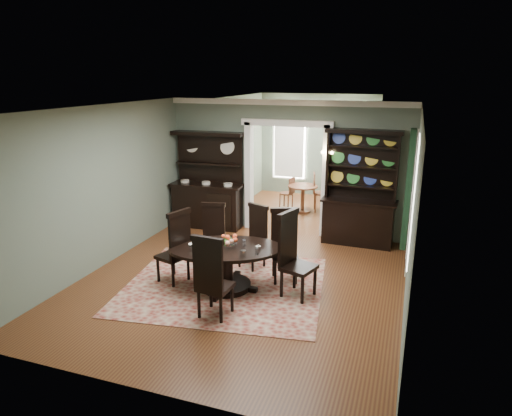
{
  "coord_description": "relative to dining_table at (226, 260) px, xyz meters",
  "views": [
    {
      "loc": [
        2.66,
        -6.81,
        3.51
      ],
      "look_at": [
        0.1,
        0.6,
        1.22
      ],
      "focal_mm": 32.0,
      "sensor_mm": 36.0,
      "label": 1
    }
  ],
  "objects": [
    {
      "name": "room",
      "position": [
        0.15,
        0.29,
        1.05
      ],
      "size": [
        5.51,
        6.01,
        3.01
      ],
      "color": "brown",
      "rests_on": "ground"
    },
    {
      "name": "parlor",
      "position": [
        0.15,
        5.78,
        0.99
      ],
      "size": [
        3.51,
        3.5,
        3.01
      ],
      "color": "brown",
      "rests_on": "ground"
    },
    {
      "name": "doorway_trim",
      "position": [
        0.15,
        3.25,
        1.1
      ],
      "size": [
        2.08,
        0.25,
        2.57
      ],
      "color": "white",
      "rests_on": "floor"
    },
    {
      "name": "right_window",
      "position": [
        2.84,
        1.18,
        1.08
      ],
      "size": [
        0.15,
        1.47,
        2.12
      ],
      "color": "white",
      "rests_on": "wall_right"
    },
    {
      "name": "wall_sconce",
      "position": [
        1.1,
        3.09,
        1.37
      ],
      "size": [
        0.27,
        0.21,
        0.21
      ],
      "color": "gold",
      "rests_on": "back_wall_right"
    },
    {
      "name": "rug",
      "position": [
        -0.07,
        0.1,
        -0.52
      ],
      "size": [
        3.71,
        3.39,
        0.01
      ],
      "primitive_type": "cube",
      "rotation": [
        0.0,
        0.0,
        0.14
      ],
      "color": "maroon",
      "rests_on": "floor"
    },
    {
      "name": "dining_table",
      "position": [
        0.0,
        0.0,
        0.0
      ],
      "size": [
        2.25,
        2.25,
        0.75
      ],
      "rotation": [
        0.0,
        0.0,
        0.35
      ],
      "color": "black",
      "rests_on": "rug"
    },
    {
      "name": "centerpiece",
      "position": [
        0.04,
        0.07,
        0.29
      ],
      "size": [
        1.29,
        0.83,
        0.21
      ],
      "color": "white",
      "rests_on": "dining_table"
    },
    {
      "name": "chair_far_left",
      "position": [
        -0.63,
        0.89,
        0.11
      ],
      "size": [
        0.53,
        0.51,
        1.21
      ],
      "rotation": [
        0.0,
        0.0,
        3.36
      ],
      "color": "black",
      "rests_on": "rug"
    },
    {
      "name": "chair_far_mid",
      "position": [
        0.15,
        1.08,
        0.11
      ],
      "size": [
        0.57,
        0.56,
        1.2
      ],
      "rotation": [
        0.0,
        0.0,
        2.76
      ],
      "color": "black",
      "rests_on": "rug"
    },
    {
      "name": "chair_far_right",
      "position": [
        0.81,
        0.73,
        0.15
      ],
      "size": [
        0.61,
        0.6,
        1.29
      ],
      "rotation": [
        0.0,
        0.0,
        3.52
      ],
      "color": "black",
      "rests_on": "rug"
    },
    {
      "name": "chair_end_left",
      "position": [
        -0.88,
        -0.07,
        0.18
      ],
      "size": [
        0.59,
        0.61,
        1.34
      ],
      "rotation": [
        0.0,
        0.0,
        1.27
      ],
      "color": "black",
      "rests_on": "rug"
    },
    {
      "name": "chair_end_right",
      "position": [
        1.11,
        0.16,
        0.23
      ],
      "size": [
        0.64,
        0.65,
        1.43
      ],
      "rotation": [
        0.0,
        0.0,
        -1.88
      ],
      "color": "black",
      "rests_on": "rug"
    },
    {
      "name": "chair_near",
      "position": [
        0.19,
        -1.01,
        0.18
      ],
      "size": [
        0.52,
        0.5,
        1.33
      ],
      "rotation": [
        0.0,
        0.0,
        -0.07
      ],
      "color": "black",
      "rests_on": "rug"
    },
    {
      "name": "sideboard",
      "position": [
        -1.7,
        2.98,
        0.27
      ],
      "size": [
        1.74,
        0.69,
        2.26
      ],
      "rotation": [
        0.0,
        0.0,
        0.05
      ],
      "color": "black",
      "rests_on": "floor"
    },
    {
      "name": "welsh_dresser",
      "position": [
        1.84,
        2.98,
        0.36
      ],
      "size": [
        1.58,
        0.62,
        2.44
      ],
      "rotation": [
        0.0,
        0.0,
        -0.03
      ],
      "color": "black",
      "rests_on": "floor"
    },
    {
      "name": "parlor_table",
      "position": [
        0.17,
        4.84,
        -0.05
      ],
      "size": [
        0.78,
        0.78,
        0.72
      ],
      "color": "brown",
      "rests_on": "parlor_floor"
    },
    {
      "name": "parlor_chair_left",
      "position": [
        -0.28,
        5.08,
        -0.06
      ],
      "size": [
        0.39,
        0.38,
        0.86
      ],
      "rotation": [
        0.0,
        0.0,
        1.36
      ],
      "color": "brown",
      "rests_on": "parlor_floor"
    },
    {
      "name": "parlor_chair_right",
      "position": [
        0.53,
        5.1,
        0.03
      ],
      "size": [
        0.47,
        0.46,
        1.03
      ],
      "rotation": [
        0.0,
        0.0,
        -1.3
      ],
      "color": "brown",
      "rests_on": "parlor_floor"
    }
  ]
}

